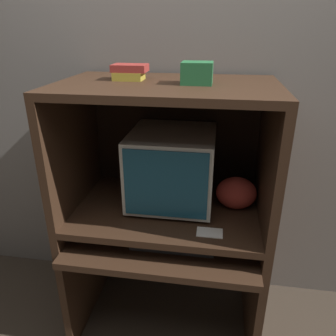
{
  "coord_description": "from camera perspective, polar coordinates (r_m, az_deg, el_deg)",
  "views": [
    {
      "loc": [
        0.24,
        -1.18,
        1.68
      ],
      "look_at": [
        0.01,
        0.33,
        1.01
      ],
      "focal_mm": 35.0,
      "sensor_mm": 36.0,
      "label": 1
    }
  ],
  "objects": [
    {
      "name": "wall_back",
      "position": [
        1.95,
        1.66,
        12.52
      ],
      "size": [
        6.0,
        0.06,
        2.6
      ],
      "color": "gray",
      "rests_on": "ground_plane"
    },
    {
      "name": "desk_base",
      "position": [
        1.93,
        -0.41,
        -16.51
      ],
      "size": [
        1.03,
        0.73,
        0.66
      ],
      "color": "#382316",
      "rests_on": "ground_plane"
    },
    {
      "name": "desk_monitor_shelf",
      "position": [
        1.79,
        -0.17,
        -7.46
      ],
      "size": [
        1.03,
        0.66,
        0.12
      ],
      "color": "#382316",
      "rests_on": "desk_base"
    },
    {
      "name": "hutch_upper",
      "position": [
        1.63,
        0.02,
        7.23
      ],
      "size": [
        1.03,
        0.66,
        0.65
      ],
      "color": "#382316",
      "rests_on": "desk_monitor_shelf"
    },
    {
      "name": "crt_monitor",
      "position": [
        1.74,
        0.73,
        0.19
      ],
      "size": [
        0.44,
        0.46,
        0.4
      ],
      "color": "beige",
      "rests_on": "desk_monitor_shelf"
    },
    {
      "name": "keyboard",
      "position": [
        1.68,
        0.81,
        -12.95
      ],
      "size": [
        0.41,
        0.14,
        0.03
      ],
      "color": "#2D2D30",
      "rests_on": "desk_base"
    },
    {
      "name": "mouse",
      "position": [
        1.66,
        10.14,
        -13.6
      ],
      "size": [
        0.07,
        0.05,
        0.03
      ],
      "color": "black",
      "rests_on": "desk_base"
    },
    {
      "name": "snack_bag",
      "position": [
        1.76,
        11.8,
        -4.28
      ],
      "size": [
        0.21,
        0.16,
        0.17
      ],
      "color": "#BC382D",
      "rests_on": "desk_monitor_shelf"
    },
    {
      "name": "book_stack",
      "position": [
        1.64,
        -6.73,
        16.32
      ],
      "size": [
        0.16,
        0.11,
        0.07
      ],
      "color": "gold",
      "rests_on": "hutch_upper"
    },
    {
      "name": "paper_card",
      "position": [
        1.58,
        7.26,
        -11.1
      ],
      "size": [
        0.12,
        0.08,
        0.0
      ],
      "color": "white",
      "rests_on": "desk_monitor_shelf"
    },
    {
      "name": "storage_box",
      "position": [
        1.51,
        5.08,
        16.15
      ],
      "size": [
        0.14,
        0.12,
        0.1
      ],
      "color": "#236638",
      "rests_on": "hutch_upper"
    }
  ]
}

